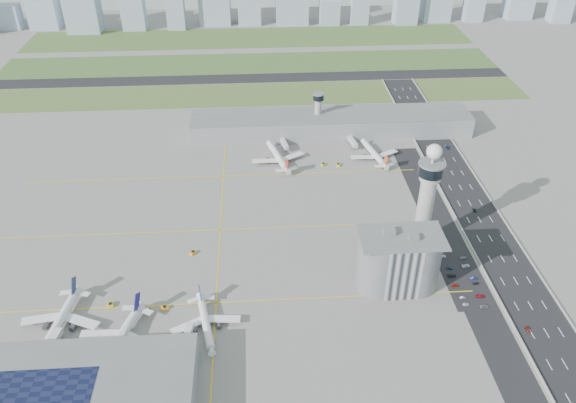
{
  "coord_description": "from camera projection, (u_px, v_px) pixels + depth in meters",
  "views": [
    {
      "loc": [
        -17.36,
        -233.66,
        198.32
      ],
      "look_at": [
        0.0,
        35.0,
        15.0
      ],
      "focal_mm": 35.0,
      "sensor_mm": 36.0,
      "label": 1
    }
  ],
  "objects": [
    {
      "name": "runway",
      "position": [
        251.0,
        78.0,
        520.29
      ],
      "size": [
        480.0,
        22.0,
        0.1
      ],
      "primitive_type": "cube",
      "color": "black",
      "rests_on": "ground"
    },
    {
      "name": "near_terminal",
      "position": [
        92.0,
        387.0,
        229.32
      ],
      "size": [
        84.0,
        42.0,
        13.0
      ],
      "color": "gray",
      "rests_on": "ground"
    },
    {
      "name": "car_lot_4",
      "position": [
        450.0,
        268.0,
        299.13
      ],
      "size": [
        3.57,
        1.88,
        1.16
      ],
      "primitive_type": "imported",
      "rotation": [
        0.0,
        0.0,
        1.41
      ],
      "color": "navy",
      "rests_on": "ground"
    },
    {
      "name": "highway",
      "position": [
        498.0,
        252.0,
        311.38
      ],
      "size": [
        28.0,
        500.0,
        0.1
      ],
      "primitive_type": "cube",
      "color": "black",
      "rests_on": "ground"
    },
    {
      "name": "terminal_pier",
      "position": [
        331.0,
        124.0,
        425.05
      ],
      "size": [
        210.0,
        32.0,
        15.8
      ],
      "color": "gray",
      "rests_on": "ground"
    },
    {
      "name": "tug_0",
      "position": [
        110.0,
        305.0,
        275.89
      ],
      "size": [
        3.3,
        4.08,
        2.07
      ],
      "primitive_type": null,
      "rotation": [
        0.0,
        0.0,
        0.27
      ],
      "color": "yellow",
      "rests_on": "ground"
    },
    {
      "name": "airplane_near_b",
      "position": [
        117.0,
        336.0,
        252.01
      ],
      "size": [
        51.33,
        55.74,
        12.85
      ],
      "primitive_type": null,
      "rotation": [
        0.0,
        0.0,
        -1.89
      ],
      "color": "white",
      "rests_on": "ground"
    },
    {
      "name": "car_hw_0",
      "position": [
        528.0,
        329.0,
        263.08
      ],
      "size": [
        1.52,
        3.69,
        1.25
      ],
      "primitive_type": "imported",
      "rotation": [
        0.0,
        0.0,
        0.01
      ],
      "color": "maroon",
      "rests_on": "ground"
    },
    {
      "name": "secondary_tower",
      "position": [
        318.0,
        110.0,
        420.03
      ],
      "size": [
        8.6,
        8.6,
        31.9
      ],
      "color": "#ADAAA5",
      "rests_on": "ground"
    },
    {
      "name": "grass_strip_1",
      "position": [
        250.0,
        64.0,
        551.65
      ],
      "size": [
        480.0,
        60.0,
        0.08
      ],
      "primitive_type": "cube",
      "color": "#43622E",
      "rests_on": "ground"
    },
    {
      "name": "landside_road",
      "position": [
        460.0,
        265.0,
        301.81
      ],
      "size": [
        18.0,
        260.0,
        0.08
      ],
      "primitive_type": "cube",
      "color": "black",
      "rests_on": "ground"
    },
    {
      "name": "car_lot_8",
      "position": [
        476.0,
        283.0,
        289.33
      ],
      "size": [
        3.54,
        1.74,
        1.16
      ],
      "primitive_type": "imported",
      "rotation": [
        0.0,
        0.0,
        1.68
      ],
      "color": "#232227",
      "rests_on": "ground"
    },
    {
      "name": "car_lot_11",
      "position": [
        463.0,
        258.0,
        306.08
      ],
      "size": [
        4.37,
        2.24,
        1.21
      ],
      "primitive_type": "imported",
      "rotation": [
        0.0,
        0.0,
        1.71
      ],
      "color": "gray",
      "rests_on": "ground"
    },
    {
      "name": "car_hw_4",
      "position": [
        409.0,
        113.0,
        457.59
      ],
      "size": [
        1.79,
        3.89,
        1.29
      ],
      "primitive_type": "imported",
      "rotation": [
        0.0,
        0.0,
        0.07
      ],
      "color": "#A7A7A7",
      "rests_on": "ground"
    },
    {
      "name": "control_tower",
      "position": [
        427.0,
        194.0,
        296.0
      ],
      "size": [
        14.0,
        14.0,
        64.5
      ],
      "color": "#ADAAA5",
      "rests_on": "ground"
    },
    {
      "name": "jet_bridge_near_1",
      "position": [
        116.0,
        352.0,
        248.94
      ],
      "size": [
        5.39,
        14.31,
        5.7
      ],
      "primitive_type": null,
      "rotation": [
        0.0,
        0.0,
        1.4
      ],
      "color": "silver",
      "rests_on": "ground"
    },
    {
      "name": "jet_bridge_far_1",
      "position": [
        350.0,
        139.0,
        415.33
      ],
      "size": [
        5.39,
        14.31,
        5.7
      ],
      "primitive_type": null,
      "rotation": [
        0.0,
        0.0,
        -1.4
      ],
      "color": "silver",
      "rests_on": "ground"
    },
    {
      "name": "car_lot_2",
      "position": [
        455.0,
        285.0,
        288.16
      ],
      "size": [
        4.0,
        1.85,
        1.11
      ],
      "primitive_type": "imported",
      "rotation": [
        0.0,
        0.0,
        1.57
      ],
      "color": "#A92A11",
      "rests_on": "ground"
    },
    {
      "name": "barrier_left",
      "position": [
        474.0,
        252.0,
        310.33
      ],
      "size": [
        0.6,
        500.0,
        1.2
      ],
      "primitive_type": "cube",
      "color": "#9E9E99",
      "rests_on": "ground"
    },
    {
      "name": "tug_1",
      "position": [
        165.0,
        308.0,
        274.23
      ],
      "size": [
        4.04,
        3.41,
        1.99
      ],
      "primitive_type": null,
      "rotation": [
        0.0,
        0.0,
        -1.21
      ],
      "color": "#F9A021",
      "rests_on": "ground"
    },
    {
      "name": "car_hw_1",
      "position": [
        474.0,
        210.0,
        343.48
      ],
      "size": [
        1.87,
        3.8,
        1.2
      ],
      "primitive_type": "imported",
      "rotation": [
        0.0,
        0.0,
        0.17
      ],
      "color": "black",
      "rests_on": "ground"
    },
    {
      "name": "taxiway_line_h_1",
      "position": [
        220.0,
        230.0,
        327.9
      ],
      "size": [
        260.0,
        0.6,
        0.01
      ],
      "primitive_type": "cube",
      "color": "yellow",
      "rests_on": "ground"
    },
    {
      "name": "jet_bridge_near_2",
      "position": [
        184.0,
        349.0,
        250.54
      ],
      "size": [
        5.39,
        14.31,
        5.7
      ],
      "primitive_type": null,
      "rotation": [
        0.0,
        0.0,
        1.4
      ],
      "color": "silver",
      "rests_on": "ground"
    },
    {
      "name": "tug_3",
      "position": [
        193.0,
        252.0,
        309.38
      ],
      "size": [
        3.94,
        3.93,
        1.92
      ],
      "primitive_type": null,
      "rotation": [
        0.0,
        0.0,
        2.35
      ],
      "color": "orange",
      "rests_on": "ground"
    },
    {
      "name": "parking_lot",
      "position": [
        464.0,
        281.0,
        291.8
      ],
      "size": [
        20.0,
        44.0,
        0.1
      ],
      "primitive_type": "cube",
      "color": "black",
      "rests_on": "ground"
    },
    {
      "name": "grass_strip_2",
      "position": [
        250.0,
        38.0,
        617.64
      ],
      "size": [
        480.0,
        70.0,
        0.08
      ],
      "primitive_type": "cube",
      "color": "#455F2D",
      "rests_on": "ground"
    },
    {
      "name": "car_lot_9",
      "position": [
        474.0,
        278.0,
        292.31
      ],
      "size": [
        3.63,
        1.32,
        1.19
      ],
      "primitive_type": "imported",
      "rotation": [
        0.0,
        0.0,
        1.59
      ],
      "color": "navy",
      "rests_on": "ground"
    },
    {
      "name": "car_lot_1",
      "position": [
        463.0,
        297.0,
        280.74
      ],
      "size": [
        3.57,
        1.72,
        1.13
      ],
      "primitive_type": "imported",
      "rotation": [
        0.0,
        0.0,
        1.73
      ],
      "color": "gray",
      "rests_on": "ground"
    },
    {
      "name": "skyline_bldg_6",
      "position": [
        175.0,
        9.0,
        631.8
      ],
      "size": [
        20.04,
        16.03,
        45.2
      ],
      "primitive_type": "cube",
      "color": "#9EADC1",
      "rests_on": "ground"
    },
    {
      "name": "tug_4",
      "position": [
        324.0,
        164.0,
        388.72
      ],
      "size": [
        3.86,
        3.67,
        1.85
      ],
      "primitive_type": null,
      "rotation": [
        0.0,
        0.0,
        -0.92
      ],
      "color": "gold",
      "rests_on": "ground"
    },
    {
      "name": "barrier_right",
      "position": [
        523.0,
        250.0,
        311.82
      ],
      "size": [
        0.6,
        500.0,
        1.2
      ],
      "primitive_type": "cube",
      "color": "#9E9E99",
      "rests_on": "ground"
    },
    {
      "name": "admin_building",
      "position": [
        399.0,
        261.0,
        281.3
      ],
      "size": [
        42.0,
        24.0,
        33.5
      ],
      "color": "#B2B2B7",
      "rests_on": "ground"
    },
    {
      "name": "skyline_bldg_10",
      "position": [
        329.0,
        12.0,
        650.85
      ],
      "size": [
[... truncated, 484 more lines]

